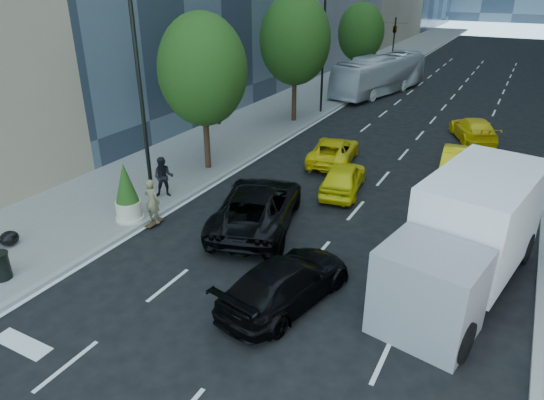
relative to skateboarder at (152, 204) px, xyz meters
The scene contains 22 objects.
ground 6.42m from the skateboarder, 28.18° to the right, with size 160.00×160.00×0.00m, color black.
sidewalk_left 27.23m from the skateboarder, 97.18° to the left, with size 6.00×120.00×0.15m, color slate.
lamp_near 5.05m from the skateboarder, 125.84° to the left, with size 2.13×0.22×10.00m.
lamp_far 19.64m from the skateboarder, 92.18° to the left, with size 2.13×0.22×10.00m.
tree_near 7.42m from the skateboarder, 104.93° to the left, with size 4.20×4.20×7.46m.
tree_mid 16.67m from the skateboarder, 95.71° to the left, with size 4.50×4.50×7.99m.
tree_far 29.28m from the skateboarder, 93.16° to the left, with size 3.90×3.90×6.92m.
traffic_signal 37.16m from the skateboarder, 91.24° to the left, with size 2.48×0.53×5.20m.
skateboarder is the anchor object (origin of this frame).
black_sedan_lincoln 4.08m from the skateboarder, 27.94° to the left, with size 2.82×6.11×1.70m, color black.
black_sedan_mercedes 7.09m from the skateboarder, 16.39° to the right, with size 1.98×4.88×1.42m, color black.
taxi_a 8.53m from the skateboarder, 50.71° to the left, with size 1.63×4.05×1.38m, color yellow.
taxi_b 14.73m from the skateboarder, 48.30° to the left, with size 1.70×4.87×1.61m, color yellow.
taxi_c 10.63m from the skateboarder, 70.20° to the left, with size 2.12×4.59×1.28m, color yellow.
taxi_d 19.94m from the skateboarder, 61.37° to the left, with size 1.91×4.69×1.36m, color yellow.
city_bus 27.41m from the skateboarder, 88.33° to the left, with size 2.60×11.10×3.09m, color white.
box_truck 11.39m from the skateboarder, ahead, with size 4.04×7.78×3.54m.
pedestrian_a 2.46m from the skateboarder, 119.28° to the left, with size 0.88×0.68×1.81m, color black.
pedestrian_b 13.99m from the skateboarder, 113.60° to the left, with size 0.97×0.40×1.66m, color black.
trash_can 5.61m from the skateboarder, 107.31° to the right, with size 0.58×0.58×0.87m, color black.
planter_shrub 1.10m from the skateboarder, 164.25° to the right, with size 0.99×0.99×2.38m.
garbage_bags 5.39m from the skateboarder, 131.73° to the right, with size 1.07×1.03×0.53m.
Camera 1 is at (6.49, -9.81, 8.96)m, focal length 32.00 mm.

